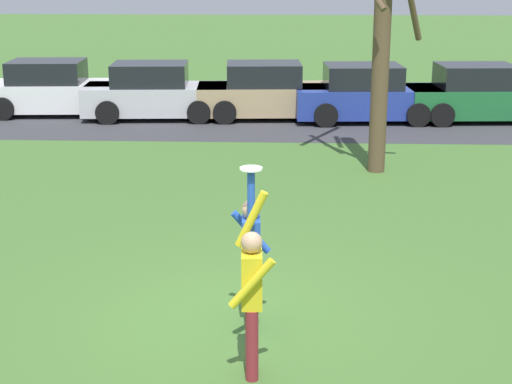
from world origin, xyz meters
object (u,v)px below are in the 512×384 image
object	(u,v)px
frisbee_disc	(251,169)
parked_car_tan	(268,93)
person_defender	(252,291)
parked_car_white	(52,90)
bare_tree_tall	(380,19)
parked_car_blue	(366,95)
parked_car_green	(478,95)
person_catcher	(251,253)
parked_car_silver	(155,93)

from	to	relation	value
frisbee_disc	parked_car_tan	xyz separation A→B (m)	(-0.22, 13.94, -1.37)
person_defender	parked_car_tan	size ratio (longest dim) A/B	0.48
person_defender	parked_car_white	distance (m)	16.55
parked_car_tan	bare_tree_tall	world-z (taller)	bare_tree_tall
person_defender	parked_car_blue	distance (m)	14.79
bare_tree_tall	parked_car_green	bearing A→B (deg)	59.15
person_catcher	bare_tree_tall	bearing A→B (deg)	160.29
person_catcher	frisbee_disc	world-z (taller)	frisbee_disc
parked_car_tan	bare_tree_tall	bearing A→B (deg)	-71.31
parked_car_tan	parked_car_blue	world-z (taller)	same
frisbee_disc	parked_car_tan	bearing A→B (deg)	90.91
person_catcher	parked_car_silver	world-z (taller)	person_catcher
person_catcher	parked_car_tan	world-z (taller)	person_catcher
parked_car_silver	bare_tree_tall	size ratio (longest dim) A/B	0.67
person_defender	parked_car_green	world-z (taller)	person_defender
person_catcher	parked_car_blue	world-z (taller)	person_catcher
person_catcher	bare_tree_tall	size ratio (longest dim) A/B	0.33
person_catcher	parked_car_silver	bearing A→B (deg)	-168.86
parked_car_white	parked_car_tan	xyz separation A→B (m)	(6.39, -0.28, 0.00)
parked_car_tan	bare_tree_tall	xyz separation A→B (m)	(2.49, -6.01, 2.50)
parked_car_green	bare_tree_tall	bearing A→B (deg)	-124.65
person_catcher	person_defender	world-z (taller)	person_catcher
person_defender	person_catcher	bearing A→B (deg)	0.00
person_defender	parked_car_white	size ratio (longest dim) A/B	0.48
person_defender	bare_tree_tall	xyz separation A→B (m)	(2.21, 8.87, 2.25)
person_defender	parked_car_silver	bearing A→B (deg)	10.29
bare_tree_tall	parked_car_tan	bearing A→B (deg)	112.50
person_catcher	parked_car_silver	xyz separation A→B (m)	(-3.47, 13.54, -0.25)
bare_tree_tall	person_defender	bearing A→B (deg)	-104.02
frisbee_disc	parked_car_white	distance (m)	15.74
parked_car_green	parked_car_white	bearing A→B (deg)	174.28
parked_car_blue	parked_car_green	xyz separation A→B (m)	(3.19, 0.17, 0.00)
frisbee_disc	bare_tree_tall	world-z (taller)	bare_tree_tall
person_catcher	frisbee_disc	distance (m)	1.13
frisbee_disc	parked_car_silver	xyz separation A→B (m)	(-3.48, 13.76, -1.37)
parked_car_silver	parked_car_green	world-z (taller)	same
parked_car_silver	bare_tree_tall	distance (m)	8.56
parked_car_white	parked_car_green	bearing A→B (deg)	-5.72
parked_car_silver	parked_car_blue	size ratio (longest dim) A/B	1.00
parked_car_blue	parked_car_green	size ratio (longest dim) A/B	1.00
frisbee_disc	parked_car_white	bearing A→B (deg)	114.93
person_catcher	parked_car_green	xyz separation A→B (m)	(5.79, 13.58, -0.25)
person_catcher	parked_car_white	bearing A→B (deg)	-157.99
bare_tree_tall	frisbee_disc	bearing A→B (deg)	-105.95
person_defender	frisbee_disc	xyz separation A→B (m)	(-0.05, 0.94, 1.11)
person_catcher	bare_tree_tall	world-z (taller)	bare_tree_tall
frisbee_disc	parked_car_blue	bearing A→B (deg)	79.27
bare_tree_tall	parked_car_blue	bearing A→B (deg)	86.82
person_catcher	parked_car_blue	size ratio (longest dim) A/B	0.49
parked_car_silver	bare_tree_tall	bearing A→B (deg)	-49.22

